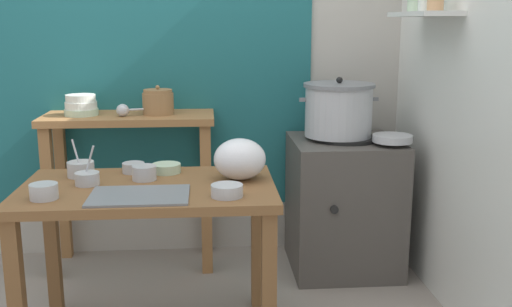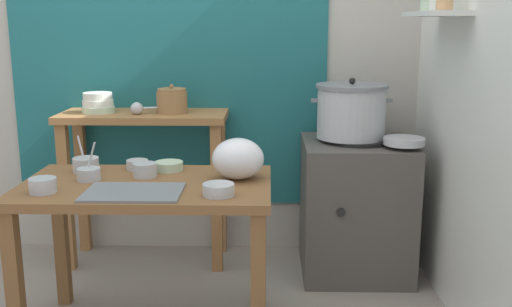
{
  "view_description": "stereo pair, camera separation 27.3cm",
  "coord_description": "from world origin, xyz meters",
  "views": [
    {
      "loc": [
        0.18,
        -2.54,
        1.41
      ],
      "look_at": [
        0.39,
        0.12,
        0.82
      ],
      "focal_mm": 41.75,
      "sensor_mm": 36.0,
      "label": 1
    },
    {
      "loc": [
        0.45,
        -2.55,
        1.41
      ],
      "look_at": [
        0.39,
        0.12,
        0.82
      ],
      "focal_mm": 41.75,
      "sensor_mm": 36.0,
      "label": 2
    }
  ],
  "objects": [
    {
      "name": "prep_bowl_2",
      "position": [
        -0.35,
        0.0,
        0.75
      ],
      "size": [
        0.1,
        0.1,
        0.17
      ],
      "color": "#B7BABF",
      "rests_on": "prep_table"
    },
    {
      "name": "stove_block",
      "position": [
        0.95,
        0.7,
        0.38
      ],
      "size": [
        0.6,
        0.61,
        0.78
      ],
      "color": "#4C4742",
      "rests_on": "ground"
    },
    {
      "name": "steamer_pot",
      "position": [
        0.91,
        0.72,
        0.93
      ],
      "size": [
        0.45,
        0.4,
        0.33
      ],
      "color": "#B7BABF",
      "rests_on": "stove_block"
    },
    {
      "name": "prep_bowl_4",
      "position": [
        0.25,
        -0.22,
        0.75
      ],
      "size": [
        0.13,
        0.13,
        0.05
      ],
      "color": "#B7BABF",
      "rests_on": "prep_table"
    },
    {
      "name": "prep_bowl_0",
      "position": [
        -0.02,
        0.19,
        0.74
      ],
      "size": [
        0.14,
        0.14,
        0.04
      ],
      "color": "#B7D1AD",
      "rests_on": "prep_table"
    },
    {
      "name": "serving_tray",
      "position": [
        -0.11,
        -0.2,
        0.72
      ],
      "size": [
        0.4,
        0.28,
        0.01
      ],
      "primitive_type": "cube",
      "color": "slate",
      "rests_on": "prep_table"
    },
    {
      "name": "wall_right",
      "position": [
        1.4,
        0.2,
        1.3
      ],
      "size": [
        0.3,
        3.2,
        2.6
      ],
      "color": "silver",
      "rests_on": "ground"
    },
    {
      "name": "prep_bowl_6",
      "position": [
        -0.11,
        0.07,
        0.75
      ],
      "size": [
        0.11,
        0.11,
        0.06
      ],
      "color": "#B7BABF",
      "rests_on": "prep_table"
    },
    {
      "name": "back_shelf_table",
      "position": [
        -0.27,
        0.83,
        0.68
      ],
      "size": [
        0.96,
        0.4,
        0.9
      ],
      "color": "#9E6B3D",
      "rests_on": "ground"
    },
    {
      "name": "wide_pan",
      "position": [
        1.17,
        0.53,
        0.8
      ],
      "size": [
        0.21,
        0.21,
        0.04
      ],
      "primitive_type": "cylinder",
      "color": "#B7BABF",
      "rests_on": "stove_block"
    },
    {
      "name": "wall_back",
      "position": [
        0.08,
        1.1,
        1.3
      ],
      "size": [
        4.4,
        0.12,
        2.6
      ],
      "color": "#B2ADA3",
      "rests_on": "ground"
    },
    {
      "name": "prep_table",
      "position": [
        -0.09,
        -0.03,
        0.61
      ],
      "size": [
        1.1,
        0.66,
        0.72
      ],
      "color": "brown",
      "rests_on": "ground"
    },
    {
      "name": "prep_bowl_1",
      "position": [
        -0.41,
        0.15,
        0.76
      ],
      "size": [
        0.12,
        0.12,
        0.17
      ],
      "color": "#B7BABF",
      "rests_on": "prep_table"
    },
    {
      "name": "bowl_stack_enamel",
      "position": [
        -0.53,
        0.83,
        0.95
      ],
      "size": [
        0.19,
        0.19,
        0.12
      ],
      "color": "#B7D1AD",
      "rests_on": "back_shelf_table"
    },
    {
      "name": "clay_pot",
      "position": [
        -0.1,
        0.83,
        0.97
      ],
      "size": [
        0.18,
        0.18,
        0.16
      ],
      "color": "olive",
      "rests_on": "back_shelf_table"
    },
    {
      "name": "plastic_bag",
      "position": [
        0.31,
        0.04,
        0.81
      ],
      "size": [
        0.23,
        0.21,
        0.19
      ],
      "primitive_type": "ellipsoid",
      "color": "white",
      "rests_on": "prep_table"
    },
    {
      "name": "ladle",
      "position": [
        -0.28,
        0.77,
        0.94
      ],
      "size": [
        0.3,
        0.12,
        0.07
      ],
      "color": "#B7BABF",
      "rests_on": "back_shelf_table"
    },
    {
      "name": "prep_bowl_5",
      "position": [
        -0.18,
        0.2,
        0.75
      ],
      "size": [
        0.1,
        0.1,
        0.05
      ],
      "color": "#B7BABF",
      "rests_on": "prep_table"
    },
    {
      "name": "prep_bowl_3",
      "position": [
        -0.48,
        -0.2,
        0.75
      ],
      "size": [
        0.11,
        0.11,
        0.06
      ],
      "color": "#B7BABF",
      "rests_on": "prep_table"
    }
  ]
}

